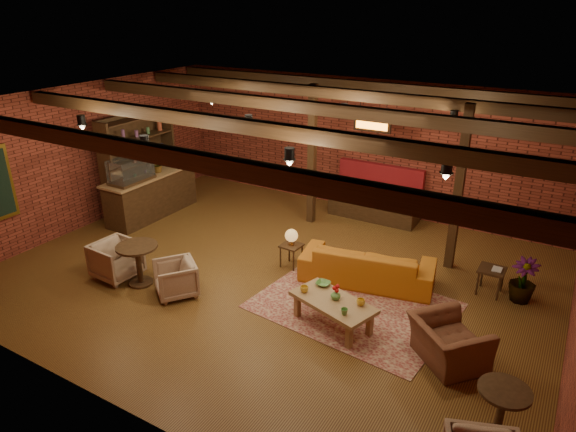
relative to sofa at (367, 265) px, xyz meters
The scene contains 26 objects.
floor 1.78m from the sofa, 159.26° to the right, with size 10.00×10.00×0.00m, color #412410.
ceiling 3.34m from the sofa, 159.26° to the right, with size 10.00×8.00×0.02m, color black.
wall_back 3.96m from the sofa, 115.73° to the left, with size 10.00×0.02×3.20m, color maroon.
wall_front 5.05m from the sofa, 109.44° to the right, with size 10.00×0.02×3.20m, color maroon.
wall_left 6.77m from the sofa, behind, with size 0.02×8.00×3.20m, color maroon.
ceiling_beams 3.24m from the sofa, 159.26° to the right, with size 9.80×6.40×0.22m, color black, non-canonical shape.
ceiling_pipe 3.14m from the sofa, 148.91° to the left, with size 0.12×0.12×9.60m, color black.
post_left 3.23m from the sofa, 138.36° to the left, with size 0.16×0.16×3.20m, color black.
post_right 2.20m from the sofa, 49.76° to the left, with size 0.16×0.16×3.20m, color black.
service_counter 5.76m from the sofa, behind, with size 0.80×2.50×1.60m, color black, non-canonical shape.
plant_counter 5.73m from the sofa, behind, with size 0.35×0.39×0.30m, color #337F33.
shelving_hutch 6.21m from the sofa, behind, with size 0.52×2.00×2.40m, color black, non-canonical shape.
banquette 3.11m from the sofa, 109.35° to the left, with size 2.10×0.70×1.00m, color maroon, non-canonical shape.
service_sign 3.35m from the sofa, 112.53° to the left, with size 0.86×0.06×0.30m, color orange.
ceiling_spotlights 3.05m from the sofa, 159.26° to the right, with size 6.40×4.40×0.28m, color black, non-canonical shape.
rug 0.96m from the sofa, 81.20° to the right, with size 3.16×2.42×0.01m, color maroon.
sofa is the anchor object (origin of this frame).
coffee_table 1.58m from the sofa, 87.99° to the right, with size 1.50×1.06×0.72m.
side_table_lamp 1.54m from the sofa, behind, with size 0.40×0.40×0.79m.
round_table_left 4.19m from the sofa, 148.59° to the right, with size 0.75×0.75×0.78m.
armchair_a 4.68m from the sofa, 151.73° to the right, with size 0.76×0.72×0.79m, color beige.
armchair_b 3.48m from the sofa, 142.07° to the right, with size 0.68×0.64×0.70m, color beige.
armchair_right 2.44m from the sofa, 39.47° to the right, with size 1.01×0.65×0.88m, color brown.
side_table_book 2.17m from the sofa, 19.60° to the left, with size 0.45×0.45×0.51m.
round_table_right 3.84m from the sofa, 43.83° to the right, with size 0.61×0.61×0.72m.
plant_tall 2.80m from the sofa, 16.11° to the left, with size 1.35×1.35×2.42m, color #4C7F4C.
Camera 1 is at (4.60, -7.33, 4.86)m, focal length 32.00 mm.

